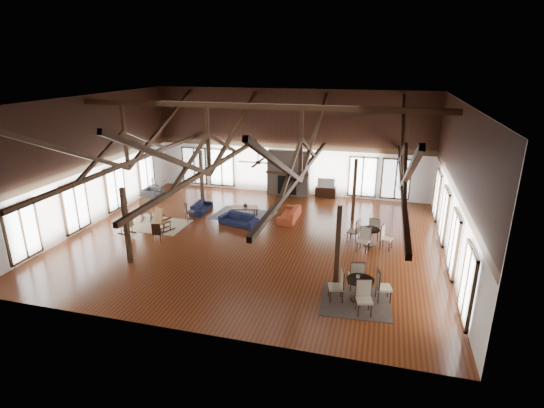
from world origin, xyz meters
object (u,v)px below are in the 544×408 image
(coffee_table, at_px, (245,208))
(tv_console, at_px, (326,192))
(cafe_table_near, at_px, (360,286))
(armchair, at_px, (152,195))
(sofa_navy_left, at_px, (201,207))
(sofa_navy_front, at_px, (239,220))
(sofa_orange, at_px, (289,214))
(cafe_table_far, at_px, (370,234))

(coffee_table, relative_size, tv_console, 1.26)
(coffee_table, relative_size, cafe_table_near, 0.69)
(armchair, relative_size, cafe_table_near, 0.49)
(sofa_navy_left, height_order, tv_console, tv_console)
(sofa_navy_front, xyz_separation_m, sofa_orange, (2.19, 1.36, 0.02))
(sofa_navy_left, relative_size, cafe_table_near, 0.79)
(cafe_table_far, bearing_deg, armchair, 165.83)
(sofa_navy_left, xyz_separation_m, armchair, (-3.45, 1.05, 0.10))
(cafe_table_far, xyz_separation_m, tv_console, (-2.75, 6.18, -0.22))
(sofa_navy_front, xyz_separation_m, cafe_table_near, (6.04, -5.32, 0.26))
(sofa_navy_front, relative_size, cafe_table_near, 0.90)
(sofa_orange, height_order, coffee_table, sofa_orange)
(sofa_navy_left, xyz_separation_m, coffee_table, (2.42, -0.09, 0.21))
(sofa_navy_left, bearing_deg, sofa_orange, -89.28)
(cafe_table_near, height_order, tv_console, cafe_table_near)
(coffee_table, distance_m, cafe_table_far, 6.50)
(cafe_table_near, distance_m, tv_console, 11.06)
(cafe_table_near, xyz_separation_m, cafe_table_far, (0.11, 4.56, -0.03))
(sofa_navy_left, xyz_separation_m, sofa_orange, (4.67, 0.12, 0.05))
(armchair, height_order, cafe_table_far, cafe_table_far)
(sofa_orange, relative_size, cafe_table_far, 1.01)
(sofa_navy_left, relative_size, cafe_table_far, 0.84)
(sofa_navy_left, bearing_deg, sofa_navy_front, -117.27)
(sofa_navy_left, bearing_deg, tv_console, -55.34)
(cafe_table_far, relative_size, tv_console, 1.72)
(sofa_navy_front, xyz_separation_m, cafe_table_far, (6.15, -0.76, 0.23))
(cafe_table_far, height_order, tv_console, cafe_table_far)
(tv_console, bearing_deg, sofa_orange, -106.65)
(tv_console, bearing_deg, cafe_table_near, -76.18)
(sofa_navy_front, relative_size, tv_console, 1.64)
(sofa_navy_front, height_order, armchair, armchair)
(sofa_orange, distance_m, coffee_table, 2.26)
(sofa_orange, xyz_separation_m, cafe_table_near, (3.86, -6.68, 0.24))
(sofa_navy_left, xyz_separation_m, tv_console, (5.88, 4.18, 0.05))
(tv_console, bearing_deg, sofa_navy_front, -122.12)
(cafe_table_far, bearing_deg, tv_console, 113.97)
(armchair, distance_m, cafe_table_near, 14.18)
(coffee_table, height_order, cafe_table_far, cafe_table_far)
(coffee_table, xyz_separation_m, cafe_table_near, (6.11, -6.47, 0.08))
(coffee_table, distance_m, cafe_table_near, 8.90)
(sofa_navy_front, relative_size, sofa_orange, 0.94)
(armchair, distance_m, tv_console, 9.84)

